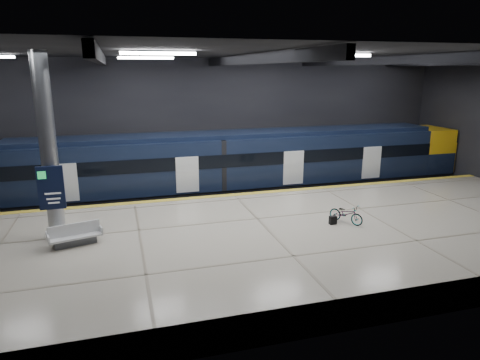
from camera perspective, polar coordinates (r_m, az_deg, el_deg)
name	(u,v)px	position (r m, az deg, el deg)	size (l,w,h in m)	color
ground	(250,234)	(19.84, 1.37, -7.20)	(30.00, 30.00, 0.00)	black
room_shell	(251,109)	(18.51, 1.47, 9.49)	(30.10, 16.10, 8.05)	black
platform	(269,243)	(17.44, 3.85, -8.42)	(30.00, 11.00, 1.10)	beige
safety_strip	(234,195)	(21.97, -0.76, -1.97)	(30.00, 0.40, 0.01)	yellow
rails	(222,199)	(24.82, -2.43, -2.51)	(30.00, 1.52, 0.16)	gray
train	(265,163)	(25.04, 3.34, 2.31)	(29.40, 2.84, 3.79)	black
bench	(75,237)	(16.90, -21.15, -7.11)	(2.00, 1.22, 0.83)	#595B60
bicycle	(346,214)	(18.45, 13.97, -4.38)	(0.53, 1.52, 0.80)	#99999E
pannier_bag	(333,220)	(18.24, 12.28, -5.25)	(0.30, 0.18, 0.35)	black
info_column	(49,151)	(16.98, -24.16, 3.49)	(0.90, 0.78, 6.90)	#9EA0A5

